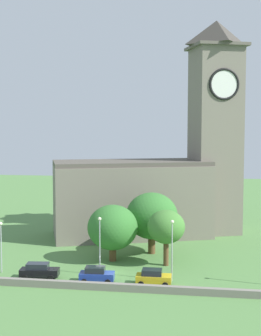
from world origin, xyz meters
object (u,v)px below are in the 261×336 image
(tree_churchyard, at_px, (152,216))
(streetlamp_east_mid, at_px, (172,241))
(streetlamp_central, at_px, (100,237))
(car_yellow, at_px, (153,277))
(tree_riverside_west, at_px, (113,228))
(tree_by_tower, at_px, (166,227))
(car_black, at_px, (39,271))
(streetlamp_west_mid, at_px, (1,239))
(church, at_px, (162,172))
(car_blue, at_px, (97,275))

(tree_churchyard, bearing_deg, streetlamp_east_mid, -72.89)
(streetlamp_central, distance_m, tree_churchyard, 12.54)
(car_yellow, distance_m, streetlamp_east_mid, 4.82)
(streetlamp_central, xyz_separation_m, tree_riverside_west, (0.36, 6.59, -0.20))
(car_yellow, bearing_deg, tree_by_tower, 84.26)
(car_black, distance_m, tree_churchyard, 19.05)
(streetlamp_west_mid, height_order, tree_churchyard, tree_churchyard)
(car_black, relative_size, streetlamp_west_mid, 0.75)
(streetlamp_east_mid, bearing_deg, tree_by_tower, 100.77)
(car_yellow, distance_m, tree_churchyard, 14.94)
(car_black, distance_m, streetlamp_west_mid, 6.71)
(tree_churchyard, bearing_deg, tree_by_tower, -66.39)
(church, height_order, tree_churchyard, church)
(church, xyz_separation_m, car_yellow, (1.37, -27.09, -9.85))
(car_blue, bearing_deg, tree_riverside_west, 89.03)
(church, bearing_deg, tree_churchyard, -91.63)
(church, distance_m, streetlamp_east_mid, 26.21)
(car_black, relative_size, tree_churchyard, 0.54)
(tree_churchyard, bearing_deg, church, 88.37)
(car_black, relative_size, tree_by_tower, 0.65)
(car_yellow, distance_m, streetlamp_central, 8.48)
(car_black, relative_size, car_yellow, 1.17)
(tree_riverside_west, bearing_deg, tree_churchyard, 44.31)
(streetlamp_east_mid, bearing_deg, car_black, -174.80)
(car_yellow, xyz_separation_m, streetlamp_central, (-6.99, 2.74, 3.93))
(tree_riverside_west, bearing_deg, car_blue, -90.97)
(streetlamp_central, bearing_deg, car_yellow, -21.40)
(car_yellow, bearing_deg, car_black, 178.72)
(streetlamp_east_mid, relative_size, tree_by_tower, 0.99)
(car_black, distance_m, tree_riverside_west, 12.26)
(car_blue, bearing_deg, streetlamp_central, 94.12)
(church, xyz_separation_m, streetlamp_west_mid, (-18.22, -25.15, -6.40))
(car_blue, height_order, tree_riverside_west, tree_riverside_west)
(tree_by_tower, bearing_deg, tree_churchyard, 113.61)
(church, height_order, car_yellow, church)
(streetlamp_west_mid, xyz_separation_m, tree_riverside_west, (12.97, 7.40, 0.28))
(car_black, distance_m, car_yellow, 14.06)
(car_black, relative_size, tree_riverside_west, 0.62)
(streetlamp_east_mid, xyz_separation_m, tree_by_tower, (-1.23, 6.45, 0.27))
(streetlamp_west_mid, height_order, tree_riverside_west, tree_riverside_west)
(car_black, bearing_deg, tree_churchyard, 48.22)
(car_blue, distance_m, streetlamp_west_mid, 13.42)
(streetlamp_central, relative_size, streetlamp_east_mid, 0.99)
(church, bearing_deg, streetlamp_central, -102.99)
(car_yellow, xyz_separation_m, tree_churchyard, (-1.74, 14.10, 4.60))
(car_blue, height_order, tree_churchyard, tree_churchyard)
(streetlamp_west_mid, distance_m, tree_churchyard, 21.63)
(church, relative_size, car_black, 7.46)
(tree_churchyard, height_order, tree_by_tower, tree_churchyard)
(car_black, xyz_separation_m, car_blue, (7.27, -0.41, -0.01))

